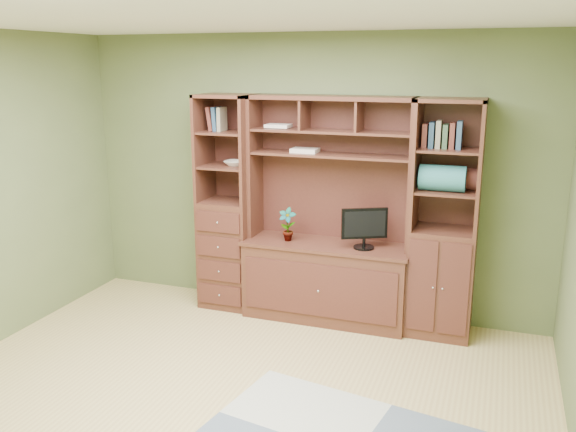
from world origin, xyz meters
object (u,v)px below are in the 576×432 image
at_px(center_hutch, 327,212).
at_px(right_tower, 445,221).
at_px(left_tower, 228,203).
at_px(monitor, 365,221).

xyz_separation_m(center_hutch, right_tower, (1.02, 0.04, 0.00)).
bearing_deg(right_tower, center_hutch, -177.77).
height_order(center_hutch, right_tower, same).
distance_m(left_tower, monitor, 1.35).
bearing_deg(left_tower, right_tower, 0.00).
distance_m(left_tower, right_tower, 2.02).
bearing_deg(monitor, left_tower, 149.79).
relative_size(center_hutch, monitor, 4.06).
bearing_deg(left_tower, center_hutch, -2.29).
distance_m(right_tower, monitor, 0.68).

